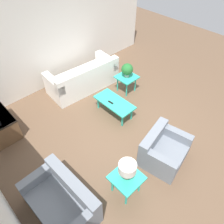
{
  "coord_description": "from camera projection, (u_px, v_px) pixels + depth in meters",
  "views": [
    {
      "loc": [
        -2.38,
        2.8,
        4.2
      ],
      "look_at": [
        0.33,
        0.19,
        0.55
      ],
      "focal_mm": 35.0,
      "sensor_mm": 36.0,
      "label": 1
    }
  ],
  "objects": [
    {
      "name": "potted_plant",
      "position": [
        127.0,
        70.0,
        6.19
      ],
      "size": [
        0.34,
        0.34,
        0.42
      ],
      "color": "#B2ADA3",
      "rests_on": "side_table_plant"
    },
    {
      "name": "armchair",
      "position": [
        163.0,
        150.0,
        4.76
      ],
      "size": [
        1.0,
        1.13,
        0.72
      ],
      "rotation": [
        0.0,
        0.0,
        -1.38
      ],
      "color": "slate",
      "rests_on": "ground_plane"
    },
    {
      "name": "remote_control",
      "position": [
        111.0,
        102.0,
        5.68
      ],
      "size": [
        0.16,
        0.05,
        0.02
      ],
      "color": "black",
      "rests_on": "coffee_table"
    },
    {
      "name": "loveseat",
      "position": [
        62.0,
        201.0,
        3.96
      ],
      "size": [
        1.4,
        0.87,
        0.72
      ],
      "rotation": [
        0.0,
        0.0,
        3.17
      ],
      "color": "slate",
      "rests_on": "ground_plane"
    },
    {
      "name": "side_table_plant",
      "position": [
        127.0,
        79.0,
        6.41
      ],
      "size": [
        0.55,
        0.55,
        0.52
      ],
      "color": "#2DB79E",
      "rests_on": "ground_plane"
    },
    {
      "name": "wall_right",
      "position": [
        51.0,
        40.0,
        6.19
      ],
      "size": [
        0.12,
        7.2,
        2.7
      ],
      "color": "silver",
      "rests_on": "ground_plane"
    },
    {
      "name": "side_table_lamp",
      "position": [
        126.0,
        179.0,
        4.09
      ],
      "size": [
        0.55,
        0.55,
        0.52
      ],
      "color": "#2DB79E",
      "rests_on": "ground_plane"
    },
    {
      "name": "table_lamp",
      "position": [
        127.0,
        168.0,
        3.83
      ],
      "size": [
        0.33,
        0.33,
        0.42
      ],
      "color": "#997F4C",
      "rests_on": "side_table_lamp"
    },
    {
      "name": "ground_plane",
      "position": [
        127.0,
        130.0,
        5.55
      ],
      "size": [
        14.0,
        14.0,
        0.0
      ],
      "primitive_type": "plane",
      "color": "brown"
    },
    {
      "name": "coffee_table",
      "position": [
        114.0,
        103.0,
        5.74
      ],
      "size": [
        1.11,
        0.52,
        0.42
      ],
      "color": "#2DB79E",
      "rests_on": "ground_plane"
    },
    {
      "name": "sofa",
      "position": [
        84.0,
        79.0,
        6.6
      ],
      "size": [
        1.09,
        2.15,
        0.86
      ],
      "rotation": [
        0.0,
        0.0,
        1.5
      ],
      "color": "white",
      "rests_on": "ground_plane"
    }
  ]
}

